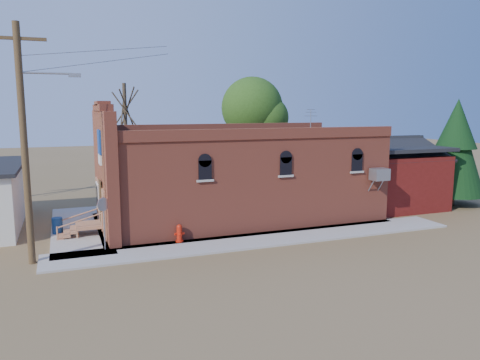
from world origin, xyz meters
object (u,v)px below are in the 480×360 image
object	(u,v)px
fire_hydrant	(179,233)
stop_sign	(103,209)
utility_pole	(25,140)
trash_barrel	(57,225)
brick_bar	(234,176)

from	to	relation	value
fire_hydrant	stop_sign	bearing A→B (deg)	162.58
utility_pole	trash_barrel	world-z (taller)	utility_pole
brick_bar	utility_pole	size ratio (longest dim) A/B	1.82
brick_bar	trash_barrel	bearing A→B (deg)	-178.55
utility_pole	fire_hydrant	bearing A→B (deg)	5.63
fire_hydrant	trash_barrel	bearing A→B (deg)	128.26
utility_pole	trash_barrel	xyz separation A→B (m)	(0.84, 4.07, -4.32)
trash_barrel	brick_bar	bearing A→B (deg)	1.45
stop_sign	trash_barrel	xyz separation A→B (m)	(-1.87, 3.47, -1.34)
brick_bar	utility_pole	xyz separation A→B (m)	(-9.79, -4.29, 2.43)
trash_barrel	fire_hydrant	bearing A→B (deg)	-34.69
stop_sign	brick_bar	bearing A→B (deg)	19.75
stop_sign	trash_barrel	distance (m)	4.16
utility_pole	trash_barrel	distance (m)	5.99
stop_sign	trash_barrel	bearing A→B (deg)	110.50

